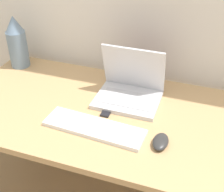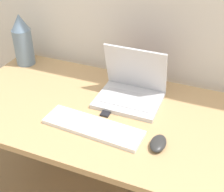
# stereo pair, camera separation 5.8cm
# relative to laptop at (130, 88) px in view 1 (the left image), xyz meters

# --- Properties ---
(desk) EXTENTS (1.38, 0.72, 0.75)m
(desk) POSITION_rel_laptop_xyz_m (-0.09, -0.14, -0.14)
(desk) COLOR tan
(desk) RESTS_ON ground_plane
(laptop) EXTENTS (0.30, 0.24, 0.25)m
(laptop) POSITION_rel_laptop_xyz_m (0.00, 0.00, 0.00)
(laptop) COLOR silver
(laptop) RESTS_ON desk
(keyboard) EXTENTS (0.44, 0.15, 0.02)m
(keyboard) POSITION_rel_laptop_xyz_m (-0.07, -0.28, -0.04)
(keyboard) COLOR white
(keyboard) RESTS_ON desk
(mouse) EXTENTS (0.06, 0.10, 0.03)m
(mouse) POSITION_rel_laptop_xyz_m (0.21, -0.28, -0.04)
(mouse) COLOR #2D2D2D
(mouse) RESTS_ON desk
(vase) EXTENTS (0.11, 0.11, 0.29)m
(vase) POSITION_rel_laptop_xyz_m (-0.68, 0.11, 0.09)
(vase) COLOR slate
(vase) RESTS_ON desk
(mp3_player) EXTENTS (0.04, 0.06, 0.01)m
(mp3_player) POSITION_rel_laptop_xyz_m (-0.06, -0.16, -0.05)
(mp3_player) COLOR black
(mp3_player) RESTS_ON desk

